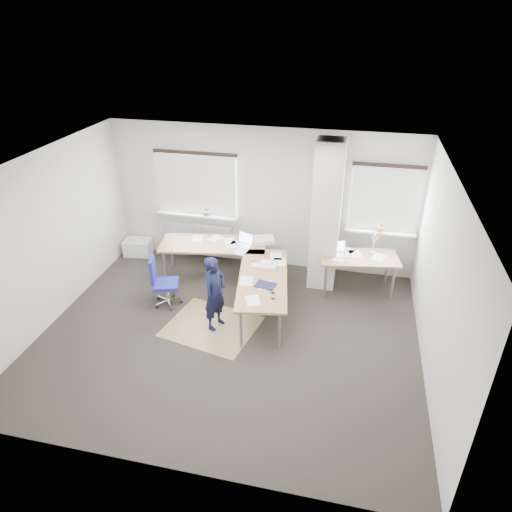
% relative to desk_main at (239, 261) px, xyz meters
% --- Properties ---
extents(ground, '(6.00, 6.00, 0.00)m').
position_rel_desk_main_xyz_m(ground, '(0.14, -1.25, -0.69)').
color(ground, black).
rests_on(ground, ground).
extents(room_shell, '(6.04, 5.04, 2.82)m').
position_rel_desk_main_xyz_m(room_shell, '(0.32, -0.79, 1.05)').
color(room_shell, '#BAB7AA').
rests_on(room_shell, ground).
extents(floor_mat, '(1.65, 1.48, 0.01)m').
position_rel_desk_main_xyz_m(floor_mat, '(-0.21, -1.09, -0.69)').
color(floor_mat, olive).
rests_on(floor_mat, ground).
extents(white_crate, '(0.60, 0.46, 0.33)m').
position_rel_desk_main_xyz_m(white_crate, '(-2.51, 1.00, -0.53)').
color(white_crate, white).
rests_on(white_crate, ground).
extents(desk_main, '(2.79, 2.63, 0.96)m').
position_rel_desk_main_xyz_m(desk_main, '(0.00, 0.00, 0.00)').
color(desk_main, '#90633E').
rests_on(desk_main, ground).
extents(desk_side, '(1.50, 0.93, 1.22)m').
position_rel_desk_main_xyz_m(desk_side, '(2.09, 0.55, -0.01)').
color(desk_side, '#90633E').
rests_on(desk_side, ground).
extents(task_chair, '(0.53, 0.52, 0.94)m').
position_rel_desk_main_xyz_m(task_chair, '(-1.20, -0.63, -0.43)').
color(task_chair, navy).
rests_on(task_chair, ground).
extents(person, '(0.45, 0.55, 1.29)m').
position_rel_desk_main_xyz_m(person, '(-0.13, -1.05, -0.05)').
color(person, black).
rests_on(person, ground).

